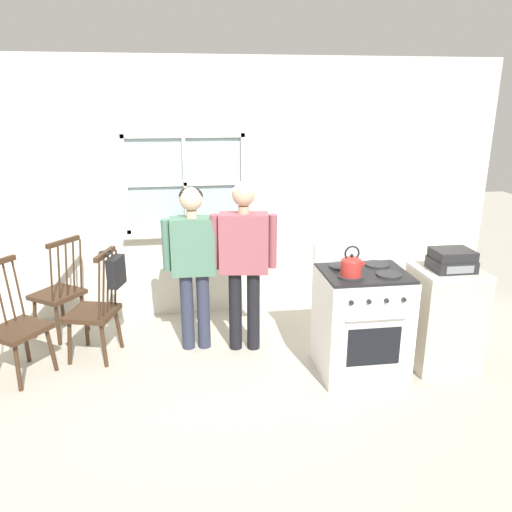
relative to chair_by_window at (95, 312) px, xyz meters
name	(u,v)px	position (x,y,z in m)	size (l,w,h in m)	color
ground_plane	(213,375)	(1.03, -0.49, -0.44)	(16.00, 16.00, 0.00)	#B2AD9E
wall_back	(203,193)	(1.04, 0.91, 0.90)	(6.40, 0.16, 2.70)	silver
chair_by_window	(95,312)	(0.00, 0.00, 0.00)	(0.50, 0.51, 1.02)	#3D2819
chair_near_wall	(59,294)	(-0.42, 0.51, 0.00)	(0.57, 0.57, 1.02)	#3D2819
chair_center_cluster	(16,328)	(-0.60, -0.25, 0.00)	(0.57, 0.57, 1.02)	#3D2819
person_elderly_left	(193,253)	(0.90, 0.05, 0.50)	(0.55, 0.23, 1.55)	#2D3347
person_teen_center	(244,252)	(1.36, -0.04, 0.52)	(0.60, 0.27, 1.58)	black
stove	(361,321)	(2.29, -0.59, 0.03)	(0.71, 0.68, 1.08)	white
kettle	(351,265)	(2.14, -0.72, 0.58)	(0.21, 0.17, 0.25)	red
potted_plant	(179,228)	(0.77, 0.82, 0.55)	(0.17, 0.17, 0.22)	beige
handbag	(116,271)	(0.22, -0.06, 0.40)	(0.23, 0.24, 0.31)	black
side_counter	(444,318)	(3.05, -0.58, 0.01)	(0.55, 0.50, 0.90)	beige
stereo	(452,260)	(3.05, -0.60, 0.54)	(0.34, 0.29, 0.18)	#232326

